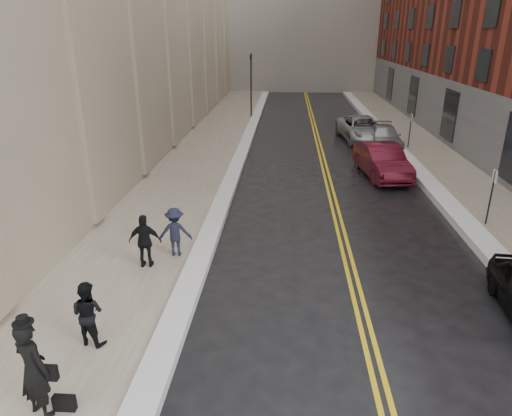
# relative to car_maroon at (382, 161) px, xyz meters

# --- Properties ---
(ground) EXTENTS (160.00, 160.00, 0.00)m
(ground) POSITION_rel_car_maroon_xyz_m (-5.20, -14.28, -0.81)
(ground) COLOR black
(ground) RESTS_ON ground
(sidewalk_left) EXTENTS (4.00, 64.00, 0.15)m
(sidewalk_left) POSITION_rel_car_maroon_xyz_m (-9.70, 1.72, -0.73)
(sidewalk_left) COLOR gray
(sidewalk_left) RESTS_ON ground
(sidewalk_right) EXTENTS (3.00, 64.00, 0.15)m
(sidewalk_right) POSITION_rel_car_maroon_xyz_m (3.80, 1.72, -0.73)
(sidewalk_right) COLOR gray
(sidewalk_right) RESTS_ON ground
(lane_stripe_a) EXTENTS (0.12, 64.00, 0.01)m
(lane_stripe_a) POSITION_rel_car_maroon_xyz_m (-2.82, 1.72, -0.81)
(lane_stripe_a) COLOR gold
(lane_stripe_a) RESTS_ON ground
(lane_stripe_b) EXTENTS (0.12, 64.00, 0.01)m
(lane_stripe_b) POSITION_rel_car_maroon_xyz_m (-2.58, 1.72, -0.81)
(lane_stripe_b) COLOR gold
(lane_stripe_b) RESTS_ON ground
(snow_ridge_left) EXTENTS (0.70, 60.80, 0.26)m
(snow_ridge_left) POSITION_rel_car_maroon_xyz_m (-7.40, 1.72, -0.68)
(snow_ridge_left) COLOR silver
(snow_ridge_left) RESTS_ON ground
(snow_ridge_right) EXTENTS (0.85, 60.80, 0.30)m
(snow_ridge_right) POSITION_rel_car_maroon_xyz_m (1.95, 1.72, -0.66)
(snow_ridge_right) COLOR silver
(snow_ridge_right) RESTS_ON ground
(traffic_signal) EXTENTS (0.18, 0.15, 5.20)m
(traffic_signal) POSITION_rel_car_maroon_xyz_m (-7.80, 15.72, 2.28)
(traffic_signal) COLOR black
(traffic_signal) RESTS_ON ground
(parking_sign_near) EXTENTS (0.06, 0.35, 2.23)m
(parking_sign_near) POSITION_rel_car_maroon_xyz_m (2.70, -6.28, 0.55)
(parking_sign_near) COLOR black
(parking_sign_near) RESTS_ON ground
(parking_sign_far) EXTENTS (0.06, 0.35, 2.23)m
(parking_sign_far) POSITION_rel_car_maroon_xyz_m (2.70, 5.72, 0.55)
(parking_sign_far) COLOR black
(parking_sign_far) RESTS_ON ground
(car_maroon) EXTENTS (2.36, 5.10, 1.62)m
(car_maroon) POSITION_rel_car_maroon_xyz_m (0.00, 0.00, 0.00)
(car_maroon) COLOR #4B0D1B
(car_maroon) RESTS_ON ground
(car_silver_near) EXTENTS (1.93, 4.58, 1.32)m
(car_silver_near) POSITION_rel_car_maroon_xyz_m (1.33, 6.32, -0.15)
(car_silver_near) COLOR #929699
(car_silver_near) RESTS_ON ground
(car_silver_far) EXTENTS (3.30, 5.94, 1.57)m
(car_silver_far) POSITION_rel_car_maroon_xyz_m (0.23, 8.14, -0.02)
(car_silver_far) COLOR #A3A4AB
(car_silver_far) RESTS_ON ground
(pedestrian_main) EXTENTS (0.86, 0.74, 2.00)m
(pedestrian_main) POSITION_rel_car_maroon_xyz_m (-9.21, -16.13, 0.34)
(pedestrian_main) COLOR black
(pedestrian_main) RESTS_ON sidewalk_left
(pedestrian_a) EXTENTS (0.88, 0.76, 1.56)m
(pedestrian_a) POSITION_rel_car_maroon_xyz_m (-9.13, -14.03, 0.12)
(pedestrian_a) COLOR black
(pedestrian_a) RESTS_ON sidewalk_left
(pedestrian_b) EXTENTS (1.09, 0.71, 1.59)m
(pedestrian_b) POSITION_rel_car_maroon_xyz_m (-8.20, -9.53, 0.14)
(pedestrian_b) COLOR black
(pedestrian_b) RESTS_ON sidewalk_left
(pedestrian_c) EXTENTS (1.00, 0.47, 1.67)m
(pedestrian_c) POSITION_rel_car_maroon_xyz_m (-8.91, -10.36, 0.18)
(pedestrian_c) COLOR black
(pedestrian_c) RESTS_ON sidewalk_left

